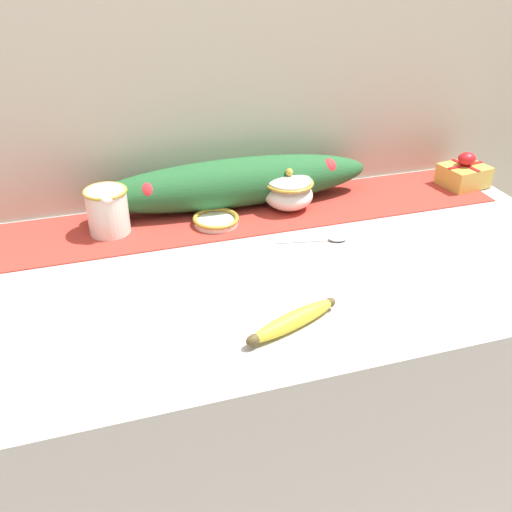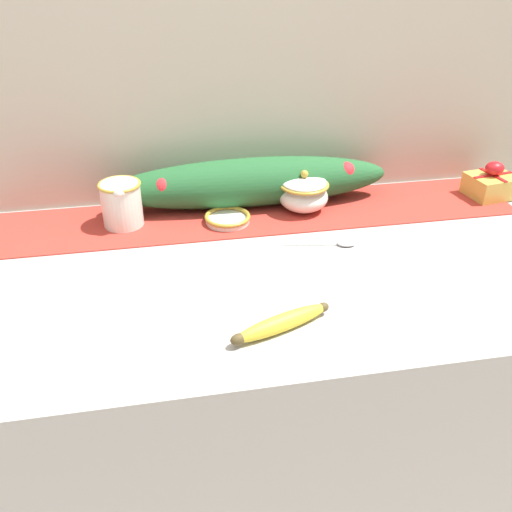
# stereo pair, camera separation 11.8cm
# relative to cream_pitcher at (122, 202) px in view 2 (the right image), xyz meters

# --- Properties ---
(countertop) EXTENTS (1.47, 0.75, 0.87)m
(countertop) POSITION_rel_cream_pitcher_xyz_m (0.33, -0.25, -0.50)
(countertop) COLOR #B7B2AD
(countertop) RESTS_ON ground_plane
(back_wall) EXTENTS (2.27, 0.04, 2.40)m
(back_wall) POSITION_rel_cream_pitcher_xyz_m (0.33, 0.15, 0.27)
(back_wall) COLOR #B7AD99
(back_wall) RESTS_ON ground_plane
(table_runner) EXTENTS (1.35, 0.24, 0.00)m
(table_runner) POSITION_rel_cream_pitcher_xyz_m (0.33, -0.00, -0.06)
(table_runner) COLOR #B23328
(table_runner) RESTS_ON countertop
(cream_pitcher) EXTENTS (0.10, 0.12, 0.11)m
(cream_pitcher) POSITION_rel_cream_pitcher_xyz_m (0.00, 0.00, 0.00)
(cream_pitcher) COLOR white
(cream_pitcher) RESTS_ON countertop
(sugar_bowl) EXTENTS (0.13, 0.13, 0.11)m
(sugar_bowl) POSITION_rel_cream_pitcher_xyz_m (0.46, -0.00, -0.01)
(sugar_bowl) COLOR white
(sugar_bowl) RESTS_ON countertop
(small_dish) EXTENTS (0.11, 0.11, 0.02)m
(small_dish) POSITION_rel_cream_pitcher_xyz_m (0.25, -0.04, -0.05)
(small_dish) COLOR white
(small_dish) RESTS_ON countertop
(banana) EXTENTS (0.21, 0.10, 0.03)m
(banana) POSITION_rel_cream_pitcher_xyz_m (0.29, -0.48, -0.05)
(banana) COLOR yellow
(banana) RESTS_ON countertop
(spoon) EXTENTS (0.17, 0.05, 0.01)m
(spoon) POSITION_rel_cream_pitcher_xyz_m (0.50, -0.20, -0.06)
(spoon) COLOR #B7B7BC
(spoon) RESTS_ON countertop
(gift_box) EXTENTS (0.13, 0.12, 0.10)m
(gift_box) POSITION_rel_cream_pitcher_xyz_m (0.98, -0.01, -0.03)
(gift_box) COLOR gold
(gift_box) RESTS_ON countertop
(poinsettia_garland) EXTENTS (0.73, 0.14, 0.13)m
(poinsettia_garland) POSITION_rel_cream_pitcher_xyz_m (0.33, 0.06, 0.00)
(poinsettia_garland) COLOR #235B2D
(poinsettia_garland) RESTS_ON countertop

